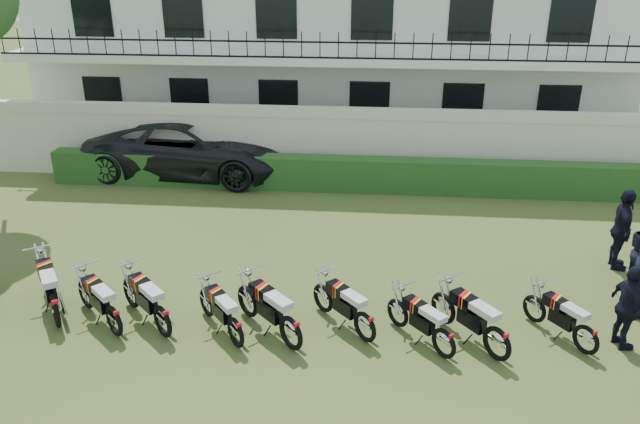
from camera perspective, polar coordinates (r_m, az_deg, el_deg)
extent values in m
plane|color=#3B4B1E|center=(12.34, -3.68, -9.90)|extent=(100.00, 100.00, 0.00)
cube|color=beige|center=(19.16, -0.18, 5.78)|extent=(30.00, 0.30, 2.00)
cube|color=beige|center=(18.85, -0.18, 9.12)|extent=(30.00, 0.35, 0.30)
cube|color=#1A4217|center=(18.50, 2.68, 3.47)|extent=(18.00, 0.60, 1.00)
cube|color=silver|center=(24.48, 1.17, 15.58)|extent=(20.00, 8.00, 7.00)
cube|color=silver|center=(19.85, 0.17, 13.81)|extent=(20.00, 1.40, 0.25)
cube|color=black|center=(19.12, 0.00, 15.27)|extent=(20.00, 0.05, 0.05)
cube|color=black|center=(19.19, 0.00, 13.94)|extent=(20.00, 0.05, 0.05)
cube|color=black|center=(22.81, -19.03, 8.92)|extent=(1.30, 0.12, 2.20)
cube|color=black|center=(22.29, -20.23, 17.65)|extent=(1.30, 0.12, 2.20)
cube|color=black|center=(21.77, -11.69, 9.07)|extent=(1.30, 0.12, 2.20)
cube|color=black|center=(21.22, -12.49, 18.26)|extent=(1.30, 0.12, 2.20)
cube|color=black|center=(21.11, -3.77, 9.06)|extent=(1.30, 0.12, 2.20)
cube|color=black|center=(20.55, -4.03, 18.57)|extent=(1.30, 0.12, 2.20)
cube|color=black|center=(20.87, 4.50, 8.87)|extent=(1.30, 0.12, 2.20)
cube|color=black|center=(20.30, 4.82, 18.49)|extent=(1.30, 0.12, 2.20)
cube|color=black|center=(21.05, 12.78, 8.50)|extent=(1.30, 0.12, 2.20)
cube|color=black|center=(20.49, 13.67, 18.00)|extent=(1.30, 0.12, 2.20)
cube|color=black|center=(21.66, 20.73, 7.98)|extent=(1.30, 0.12, 2.20)
cube|color=black|center=(21.11, 22.12, 17.15)|extent=(1.30, 0.12, 2.20)
torus|color=black|center=(12.35, -22.55, -10.01)|extent=(0.46, 0.61, 0.67)
torus|color=black|center=(13.60, -23.39, -6.98)|extent=(0.46, 0.61, 0.67)
cube|color=black|center=(12.84, -23.07, -7.90)|extent=(0.51, 0.62, 0.33)
cube|color=black|center=(12.92, -23.43, -6.24)|extent=(0.52, 0.57, 0.24)
cube|color=#B80B19|center=(12.92, -23.43, -6.19)|extent=(0.25, 0.29, 0.25)
cube|color=#FAAE0D|center=(12.86, -23.40, -6.32)|extent=(0.22, 0.27, 0.25)
cube|color=#BDBDBD|center=(12.41, -23.14, -7.19)|extent=(0.56, 0.65, 0.13)
cylinder|color=silver|center=(13.09, -23.85, -4.28)|extent=(0.57, 0.40, 0.03)
torus|color=black|center=(11.82, -16.96, -10.90)|extent=(0.50, 0.48, 0.61)
torus|color=black|center=(12.86, -19.49, -8.30)|extent=(0.50, 0.48, 0.61)
cube|color=black|center=(12.22, -18.27, -9.06)|extent=(0.52, 0.50, 0.30)
cube|color=black|center=(12.27, -18.87, -7.54)|extent=(0.50, 0.49, 0.22)
cube|color=#B80B19|center=(12.26, -18.88, -7.50)|extent=(0.18, 0.28, 0.23)
cube|color=#FAAE0D|center=(12.22, -18.76, -7.61)|extent=(0.15, 0.27, 0.23)
cube|color=#BDBDBD|center=(11.85, -17.91, -8.35)|extent=(0.56, 0.55, 0.12)
cylinder|color=silver|center=(12.39, -19.65, -5.75)|extent=(0.43, 0.45, 0.03)
torus|color=black|center=(11.53, -12.64, -11.26)|extent=(0.51, 0.51, 0.63)
torus|color=black|center=(12.58, -15.57, -8.44)|extent=(0.51, 0.51, 0.63)
cube|color=black|center=(11.93, -14.13, -9.27)|extent=(0.54, 0.53, 0.31)
cube|color=black|center=(11.97, -14.78, -7.65)|extent=(0.52, 0.52, 0.23)
cube|color=#B80B19|center=(11.97, -14.79, -7.60)|extent=(0.19, 0.29, 0.24)
cube|color=#FAAE0D|center=(11.92, -14.65, -7.73)|extent=(0.16, 0.28, 0.24)
cube|color=#BDBDBD|center=(11.54, -13.65, -8.52)|extent=(0.58, 0.58, 0.12)
cylinder|color=silver|center=(12.09, -15.63, -5.73)|extent=(0.46, 0.46, 0.03)
torus|color=black|center=(11.09, -6.24, -12.48)|extent=(0.43, 0.50, 0.58)
torus|color=black|center=(12.02, -9.05, -9.55)|extent=(0.43, 0.50, 0.58)
cube|color=black|center=(11.43, -7.64, -10.48)|extent=(0.46, 0.51, 0.28)
cube|color=black|center=(11.46, -8.20, -8.90)|extent=(0.46, 0.49, 0.21)
cube|color=#B80B19|center=(11.46, -8.20, -8.86)|extent=(0.20, 0.26, 0.22)
cube|color=#FAAE0D|center=(11.42, -8.08, -8.99)|extent=(0.17, 0.24, 0.22)
cube|color=#BDBDBD|center=(11.08, -7.11, -9.84)|extent=(0.51, 0.55, 0.11)
cylinder|color=silver|center=(11.56, -8.95, -7.03)|extent=(0.46, 0.38, 0.03)
torus|color=black|center=(10.91, -0.43, -12.74)|extent=(0.53, 0.54, 0.66)
torus|color=black|center=(11.85, -4.73, -9.62)|extent=(0.53, 0.54, 0.66)
cube|color=black|center=(11.24, -2.53, -10.57)|extent=(0.55, 0.56, 0.32)
cube|color=black|center=(11.25, -3.32, -8.78)|extent=(0.54, 0.54, 0.24)
cube|color=#B80B19|center=(11.25, -3.32, -8.74)|extent=(0.20, 0.30, 0.25)
cube|color=#FAAE0D|center=(11.20, -3.13, -8.87)|extent=(0.17, 0.29, 0.25)
cube|color=#BDBDBD|center=(10.86, -1.63, -9.77)|extent=(0.60, 0.60, 0.13)
cylinder|color=silver|center=(11.33, -4.39, -6.67)|extent=(0.49, 0.48, 0.03)
torus|color=black|center=(11.22, 6.26, -11.95)|extent=(0.46, 0.50, 0.59)
torus|color=black|center=(12.01, 2.12, -9.23)|extent=(0.46, 0.50, 0.59)
cube|color=black|center=(11.50, 4.29, -10.05)|extent=(0.49, 0.52, 0.29)
cube|color=black|center=(11.50, 3.60, -8.47)|extent=(0.48, 0.50, 0.21)
cube|color=#B80B19|center=(11.49, 3.60, -8.43)|extent=(0.19, 0.27, 0.22)
cube|color=#FAAE0D|center=(11.46, 3.79, -8.55)|extent=(0.17, 0.25, 0.22)
cube|color=#BDBDBD|center=(11.17, 5.23, -9.33)|extent=(0.53, 0.55, 0.12)
cylinder|color=silver|center=(11.55, 2.63, -6.60)|extent=(0.45, 0.41, 0.03)
torus|color=black|center=(11.07, 13.51, -13.19)|extent=(0.43, 0.49, 0.57)
torus|color=black|center=(11.73, 9.10, -10.49)|extent=(0.43, 0.49, 0.57)
cube|color=black|center=(11.29, 11.46, -11.33)|extent=(0.46, 0.50, 0.28)
cube|color=black|center=(11.27, 10.77, -9.79)|extent=(0.46, 0.48, 0.20)
cube|color=#B80B19|center=(11.26, 10.78, -9.76)|extent=(0.19, 0.26, 0.21)
cube|color=#FAAE0D|center=(11.23, 10.98, -9.88)|extent=(0.17, 0.24, 0.21)
cube|color=#BDBDBD|center=(10.99, 12.53, -10.66)|extent=(0.50, 0.54, 0.11)
cylinder|color=silver|center=(11.29, 9.80, -7.96)|extent=(0.44, 0.38, 0.03)
torus|color=black|center=(11.18, 18.44, -13.19)|extent=(0.46, 0.57, 0.64)
torus|color=black|center=(11.90, 13.43, -10.14)|extent=(0.46, 0.57, 0.64)
cube|color=black|center=(11.41, 16.13, -11.10)|extent=(0.50, 0.58, 0.32)
cube|color=black|center=(11.39, 15.39, -9.37)|extent=(0.50, 0.54, 0.23)
cube|color=#B80B19|center=(11.38, 15.40, -9.33)|extent=(0.22, 0.28, 0.24)
cube|color=#FAAE0D|center=(11.35, 15.63, -9.46)|extent=(0.20, 0.27, 0.24)
cube|color=#BDBDBD|center=(11.09, 17.39, -10.35)|extent=(0.55, 0.61, 0.13)
cylinder|color=silver|center=(11.42, 14.34, -7.31)|extent=(0.52, 0.41, 0.03)
torus|color=black|center=(11.96, 25.33, -12.02)|extent=(0.38, 0.50, 0.56)
torus|color=black|center=(12.51, 20.99, -9.60)|extent=(0.38, 0.50, 0.56)
cube|color=black|center=(12.13, 23.37, -10.35)|extent=(0.42, 0.50, 0.27)
cube|color=black|center=(12.11, 22.78, -8.94)|extent=(0.43, 0.47, 0.20)
cube|color=#B80B19|center=(12.10, 22.79, -8.90)|extent=(0.20, 0.24, 0.21)
cube|color=#FAAE0D|center=(12.08, 22.99, -9.01)|extent=(0.18, 0.23, 0.21)
cube|color=#BDBDBD|center=(11.88, 24.51, -9.71)|extent=(0.47, 0.54, 0.11)
cylinder|color=silver|center=(12.12, 21.91, -7.26)|extent=(0.46, 0.33, 0.03)
imported|color=black|center=(20.15, -11.68, 5.82)|extent=(6.55, 3.35, 1.77)
imported|color=black|center=(12.44, 26.34, -7.85)|extent=(0.59, 1.02, 1.63)
imported|color=black|center=(15.33, 25.88, -1.46)|extent=(0.62, 1.16, 1.88)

